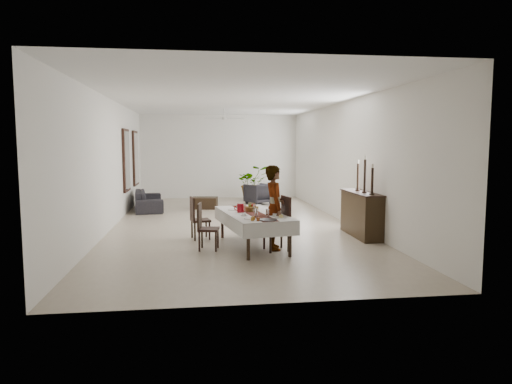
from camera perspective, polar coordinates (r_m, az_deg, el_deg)
name	(u,v)px	position (r m, az deg, el deg)	size (l,w,h in m)	color
floor	(232,224)	(11.92, -2.99, -4.05)	(6.00, 12.00, 0.00)	#B7A991
ceiling	(232,100)	(11.79, -3.08, 11.46)	(6.00, 12.00, 0.02)	white
wall_back	(220,157)	(17.73, -4.57, 4.44)	(6.00, 0.02, 3.20)	white
wall_front	(269,182)	(5.79, 1.64, 1.28)	(6.00, 0.02, 3.20)	white
wall_left	(111,163)	(11.89, -17.63, 3.42)	(0.02, 12.00, 3.20)	white
wall_right	(345,162)	(12.35, 11.01, 3.68)	(0.02, 12.00, 3.20)	white
dining_table_top	(253,214)	(9.24, -0.38, -2.81)	(0.91, 2.19, 0.05)	black
table_leg_fl	(248,243)	(8.21, -0.96, -6.36)	(0.06, 0.06, 0.64)	black
table_leg_fr	(290,240)	(8.47, 4.28, -6.00)	(0.06, 0.06, 0.64)	black
table_leg_bl	(222,224)	(10.19, -4.23, -3.95)	(0.06, 0.06, 0.64)	black
table_leg_br	(257,222)	(10.39, 0.09, -3.74)	(0.06, 0.06, 0.64)	black
tablecloth_top	(253,213)	(9.24, -0.38, -2.64)	(1.08, 2.35, 0.01)	silver
tablecloth_drape_left	(227,221)	(9.12, -3.59, -3.61)	(0.01, 2.35, 0.27)	silver
tablecloth_drape_right	(278,218)	(9.43, 2.73, -3.29)	(0.01, 2.35, 0.27)	white
tablecloth_drape_near	(272,230)	(8.16, 2.01, -4.74)	(1.08, 0.01, 0.27)	silver
tablecloth_drape_far	(238,211)	(10.37, -2.24, -2.43)	(1.08, 0.01, 0.27)	silver
table_runner	(253,213)	(9.24, -0.38, -2.60)	(0.32, 2.28, 0.00)	maroon
red_pitcher	(240,208)	(9.29, -1.97, -1.99)	(0.14, 0.14, 0.18)	maroon
pitcher_handle	(237,208)	(9.27, -2.43, -2.01)	(0.11, 0.11, 0.02)	#97100B
wine_glass_near	(267,213)	(8.70, 1.44, -2.63)	(0.06, 0.06, 0.15)	white
wine_glass_mid	(256,213)	(8.73, 0.00, -2.60)	(0.06, 0.06, 0.15)	white
wine_glass_far	(255,209)	(9.28, -0.19, -2.09)	(0.06, 0.06, 0.15)	white
teacup_right	(275,215)	(8.80, 2.36, -2.86)	(0.08, 0.08, 0.05)	silver
saucer_right	(275,216)	(8.81, 2.36, -3.00)	(0.14, 0.14, 0.01)	silver
teacup_left	(244,214)	(8.86, -1.48, -2.81)	(0.08, 0.08, 0.05)	white
saucer_left	(244,215)	(8.86, -1.47, -2.95)	(0.14, 0.14, 0.01)	white
plate_near_right	(281,218)	(8.56, 3.14, -3.26)	(0.22, 0.22, 0.01)	white
bread_near_right	(281,217)	(8.56, 3.14, -3.09)	(0.08, 0.08, 0.08)	tan
plate_near_left	(250,218)	(8.51, -0.81, -3.30)	(0.22, 0.22, 0.01)	silver
plate_far_left	(233,210)	(9.64, -2.90, -2.22)	(0.22, 0.22, 0.01)	silver
serving_tray	(268,220)	(8.34, 1.53, -3.49)	(0.33, 0.33, 0.02)	#38383C
jam_jar_a	(258,219)	(8.25, 0.27, -3.42)	(0.06, 0.06, 0.07)	maroon
jam_jar_b	(252,219)	(8.27, -0.45, -3.39)	(0.06, 0.06, 0.07)	#8D5714
jam_jar_c	(253,218)	(8.37, -0.33, -3.27)	(0.06, 0.06, 0.07)	#905315
fruit_basket	(252,209)	(9.46, -0.51, -2.13)	(0.27, 0.27, 0.09)	brown
fruit_red	(253,205)	(9.48, -0.38, -1.70)	(0.08, 0.08, 0.08)	#A81D10
fruit_green	(250,206)	(9.47, -0.77, -1.71)	(0.07, 0.07, 0.07)	olive
chair_right_near_seat	(276,227)	(8.94, 2.54, -4.36)	(0.45, 0.45, 0.05)	black
chair_right_near_leg_fl	(288,240)	(8.88, 4.07, -6.07)	(0.05, 0.05, 0.45)	black
chair_right_near_leg_fr	(281,237)	(9.22, 3.20, -5.62)	(0.05, 0.05, 0.45)	black
chair_right_near_leg_bl	(271,242)	(8.75, 1.83, -6.24)	(0.05, 0.05, 0.45)	black
chair_right_near_leg_br	(264,238)	(9.09, 1.02, -5.77)	(0.05, 0.05, 0.45)	black
chair_right_near_back	(286,211)	(8.96, 3.77, -2.35)	(0.45, 0.04, 0.57)	black
chair_right_far_seat	(264,212)	(10.52, 1.04, -2.55)	(0.49, 0.49, 0.06)	black
chair_right_far_leg_fl	(275,225)	(10.42, 2.35, -4.15)	(0.05, 0.05, 0.48)	black
chair_right_far_leg_fr	(271,222)	(10.80, 1.86, -3.78)	(0.05, 0.05, 0.48)	black
chair_right_far_leg_bl	(257,226)	(10.34, 0.18, -4.23)	(0.05, 0.05, 0.48)	black
chair_right_far_leg_br	(254,223)	(10.72, -0.23, -3.85)	(0.05, 0.05, 0.48)	black
chair_right_far_back	(274,198)	(10.53, 2.23, -0.72)	(0.49, 0.04, 0.62)	black
chair_left_near_seat	(209,229)	(9.04, -5.94, -4.66)	(0.39, 0.39, 0.04)	black
chair_left_near_leg_fl	(202,238)	(9.26, -6.77, -5.78)	(0.04, 0.04, 0.39)	black
chair_left_near_leg_fr	(199,242)	(8.95, -7.10, -6.19)	(0.04, 0.04, 0.39)	black
chair_left_near_leg_bl	(218,239)	(9.21, -4.79, -5.81)	(0.04, 0.04, 0.39)	black
chair_left_near_leg_br	(216,242)	(8.90, -5.04, -6.24)	(0.04, 0.04, 0.39)	black
chair_left_near_back	(199,216)	(9.02, -7.08, -2.97)	(0.39, 0.04, 0.50)	black
chair_left_far_seat	(201,220)	(10.10, -6.95, -3.54)	(0.39, 0.39, 0.04)	black
chair_left_far_leg_fl	(192,229)	(10.26, -8.01, -4.63)	(0.04, 0.04, 0.39)	black
chair_left_far_leg_fr	(195,232)	(9.95, -7.65, -4.96)	(0.04, 0.04, 0.39)	black
chair_left_far_leg_bl	(206,228)	(10.32, -6.25, -4.54)	(0.04, 0.04, 0.39)	black
chair_left_far_leg_br	(209,231)	(10.01, -5.83, -4.87)	(0.04, 0.04, 0.39)	black
chair_left_far_back	(192,209)	(10.02, -7.97, -2.07)	(0.39, 0.04, 0.50)	black
woman	(274,208)	(8.99, 2.32, -1.95)	(0.61, 0.40, 1.67)	gray
sideboard_body	(361,215)	(10.60, 13.02, -2.79)	(0.43, 1.62, 0.97)	black
sideboard_top	(362,193)	(10.53, 13.08, -0.08)	(0.48, 1.69, 0.03)	black
candlestick_near_base	(372,194)	(9.98, 14.29, -0.26)	(0.11, 0.11, 0.03)	black
candlestick_near_shaft	(372,181)	(9.95, 14.33, 1.38)	(0.05, 0.05, 0.54)	black
candlestick_near_candle	(373,166)	(9.93, 14.38, 3.19)	(0.04, 0.04, 0.09)	white
candlestick_mid_base	(364,192)	(10.38, 13.40, 0.00)	(0.11, 0.11, 0.03)	black
candlestick_mid_shaft	(365,175)	(10.35, 13.45, 2.03)	(0.05, 0.05, 0.70)	black
candlestick_mid_candle	(365,158)	(10.33, 13.50, 4.21)	(0.04, 0.04, 0.09)	white
candlestick_far_base	(358,190)	(10.78, 12.58, 0.24)	(0.11, 0.11, 0.03)	black
candlestick_far_shaft	(358,177)	(10.75, 12.62, 1.90)	(0.05, 0.05, 0.59)	black
candlestick_far_candle	(358,162)	(10.74, 12.66, 3.72)	(0.04, 0.04, 0.09)	white
sofa	(149,200)	(14.83, -13.25, -1.01)	(2.10, 0.82, 0.61)	#252227
armchair	(258,194)	(15.83, 0.30, -0.23)	(0.77, 0.79, 0.72)	#2B282D
coffee_table	(204,203)	(14.86, -6.47, -1.36)	(0.82, 0.55, 0.37)	black
potted_plant	(252,183)	(16.94, -0.46, 1.15)	(1.16, 1.00, 1.29)	#315020
mirror_frame_near	(126,160)	(14.05, -15.91, 3.83)	(0.06, 1.05, 1.85)	black
mirror_glass_near	(127,160)	(14.05, -15.77, 3.83)	(0.01, 0.90, 1.70)	silver
mirror_frame_far	(135,158)	(16.13, -14.83, 4.11)	(0.06, 1.05, 1.85)	black
mirror_glass_far	(137,158)	(16.13, -14.71, 4.11)	(0.01, 0.90, 1.70)	white
fan_rod	(224,112)	(14.76, -4.00, 9.96)	(0.04, 0.04, 0.20)	silver
fan_hub	(224,118)	(14.75, -3.99, 9.19)	(0.16, 0.16, 0.08)	white
fan_blade_n	(224,119)	(15.10, -4.08, 9.11)	(0.10, 0.55, 0.01)	silver
fan_blade_s	(225,118)	(14.40, -3.91, 9.26)	(0.10, 0.55, 0.01)	silver
fan_blade_e	(235,118)	(14.77, -2.62, 9.19)	(0.55, 0.10, 0.01)	silver
fan_blade_w	(213,118)	(14.73, -5.37, 9.18)	(0.55, 0.10, 0.01)	silver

